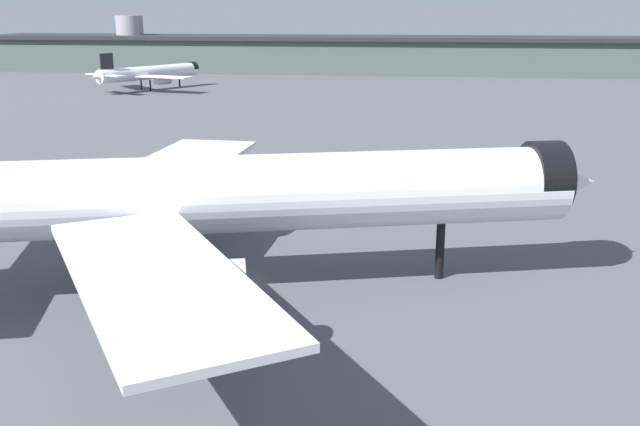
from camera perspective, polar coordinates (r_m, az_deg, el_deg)
name	(u,v)px	position (r m, az deg, el deg)	size (l,w,h in m)	color
ground	(227,285)	(55.20, -7.35, -5.66)	(900.00, 900.00, 0.00)	#4C4F54
airliner_near_gate	(222,196)	(52.23, -7.78, 1.34)	(57.02, 51.20, 16.27)	white
airliner_far_taxiway	(149,73)	(192.17, -13.39, 10.74)	(27.68, 30.99, 9.83)	white
terminal_building	(336,54)	(240.69, 1.28, 12.50)	(238.13, 41.33, 18.00)	#475651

